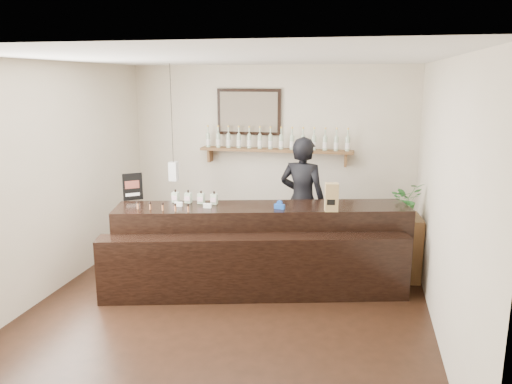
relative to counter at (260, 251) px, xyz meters
The scene contains 10 objects.
ground 0.77m from the counter, 111.22° to the right, with size 5.00×5.00×0.00m, color black.
room_shell 1.36m from the counter, 111.22° to the right, with size 5.00×5.00×5.00m.
back_wall_decor 2.24m from the counter, 101.20° to the left, with size 2.66×0.96×1.69m.
counter is the anchor object (origin of this frame).
promo_sign 1.87m from the counter, behind, with size 0.22×0.17×0.36m.
paper_bag 1.12m from the counter, ahead, with size 0.18×0.14×0.34m.
tape_dispenser 0.63m from the counter, ahead, with size 0.13×0.08×0.11m.
side_cabinet 1.92m from the counter, 21.84° to the left, with size 0.47×0.61×0.84m.
potted_plant 2.00m from the counter, 21.84° to the left, with size 0.40×0.35×0.45m, color #2F712D.
shopkeeper 1.20m from the counter, 67.51° to the left, with size 0.75×0.49×2.05m, color black.
Camera 1 is at (1.41, -5.26, 2.59)m, focal length 35.00 mm.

